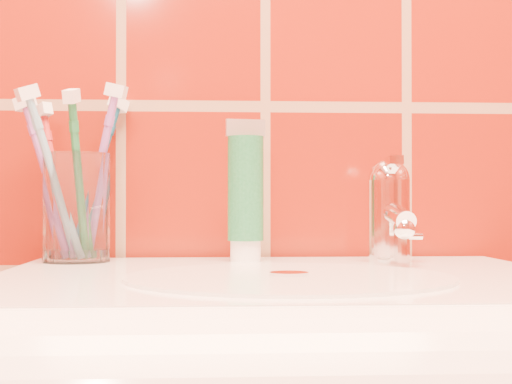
{
  "coord_description": "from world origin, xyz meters",
  "views": [
    {
      "loc": [
        -0.07,
        0.2,
        0.92
      ],
      "look_at": [
        -0.02,
        1.08,
        0.93
      ],
      "focal_mm": 55.0,
      "sensor_mm": 36.0,
      "label": 1
    }
  ],
  "objects": [
    {
      "name": "toothbrush_0",
      "position": [
        -0.26,
        1.12,
        0.95
      ],
      "size": [
        0.13,
        0.11,
        0.2
      ],
      "primitive_type": null,
      "rotation": [
        0.33,
        0.0,
        -1.91
      ],
      "color": "#83489B",
      "rests_on": "glass_tumbler"
    },
    {
      "name": "toothbrush_1",
      "position": [
        -0.2,
        1.13,
        0.95
      ],
      "size": [
        0.1,
        0.09,
        0.22
      ],
      "primitive_type": null,
      "rotation": [
        0.23,
        0.0,
        1.3
      ],
      "color": "#8A4EA7",
      "rests_on": "glass_tumbler"
    },
    {
      "name": "toothbrush_3",
      "position": [
        -0.22,
        1.1,
        0.95
      ],
      "size": [
        0.05,
        0.12,
        0.21
      ],
      "primitive_type": null,
      "rotation": [
        0.24,
        0.0,
        -0.19
      ],
      "color": "#1D6D39",
      "rests_on": "glass_tumbler"
    },
    {
      "name": "faucet",
      "position": [
        0.14,
        1.09,
        0.91
      ],
      "size": [
        0.05,
        0.11,
        0.12
      ],
      "color": "white",
      "rests_on": "pedestal_sink"
    },
    {
      "name": "toothbrush_4",
      "position": [
        -0.25,
        1.1,
        0.95
      ],
      "size": [
        0.15,
        0.13,
        0.21
      ],
      "primitive_type": null,
      "rotation": [
        0.33,
        0.0,
        -0.96
      ],
      "color": "#70A9C7",
      "rests_on": "glass_tumbler"
    },
    {
      "name": "toothbrush_5",
      "position": [
        -0.25,
        1.13,
        0.94
      ],
      "size": [
        0.13,
        0.13,
        0.2
      ],
      "primitive_type": null,
      "rotation": [
        0.31,
        0.0,
        -2.39
      ],
      "color": "#B22626",
      "rests_on": "glass_tumbler"
    },
    {
      "name": "toothbrush_2",
      "position": [
        -0.21,
        1.16,
        0.95
      ],
      "size": [
        0.15,
        0.16,
        0.22
      ],
      "primitive_type": null,
      "rotation": [
        0.38,
        0.0,
        2.43
      ],
      "color": "navy",
      "rests_on": "glass_tumbler"
    },
    {
      "name": "glass_tumbler",
      "position": [
        -0.23,
        1.12,
        0.91
      ],
      "size": [
        0.09,
        0.09,
        0.13
      ],
      "primitive_type": "cylinder",
      "rotation": [
        0.0,
        0.0,
        0.25
      ],
      "color": "white",
      "rests_on": "pedestal_sink"
    },
    {
      "name": "toothpaste_tube",
      "position": [
        -0.03,
        1.12,
        0.93
      ],
      "size": [
        0.05,
        0.04,
        0.17
      ],
      "rotation": [
        0.0,
        0.0,
        0.19
      ],
      "color": "white",
      "rests_on": "pedestal_sink"
    }
  ]
}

